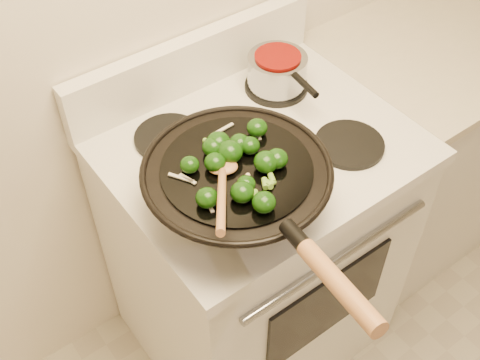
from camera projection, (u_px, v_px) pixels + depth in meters
stove at (255, 246)px, 1.89m from camera, size 0.78×0.67×1.08m
counter_unit at (422, 140)px, 2.25m from camera, size 0.81×0.62×0.91m
wok at (238, 187)px, 1.34m from camera, size 0.42×0.70×0.21m
stirfry at (238, 162)px, 1.29m from camera, size 0.27×0.27×0.05m
wooden_spoon at (222, 184)px, 1.21m from camera, size 0.21×0.27×0.13m
saucepan at (277, 71)px, 1.67m from camera, size 0.17×0.27×0.10m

